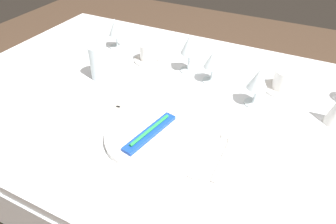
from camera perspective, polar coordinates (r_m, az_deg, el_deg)
ground_plane at (r=1.63m, az=2.08°, el=-19.88°), size 6.00×6.00×0.00m
dining_table at (r=1.13m, az=2.82°, el=-1.65°), size 1.80×1.11×0.74m
dinner_plate at (r=0.93m, az=-3.33°, el=-4.55°), size 0.27×0.27×0.02m
toothbrush_package at (r=0.92m, az=-3.37°, el=-3.78°), size 0.07×0.21×0.02m
fork_outer at (r=1.03m, az=-10.91°, el=-0.89°), size 0.03×0.21×0.00m
dinner_knife at (r=0.90m, az=6.84°, el=-7.49°), size 0.02×0.22×0.00m
spoon_soup at (r=0.92m, az=9.26°, el=-6.62°), size 0.03×0.22×0.01m
spoon_dessert at (r=0.91m, az=10.85°, el=-7.14°), size 0.03×0.20×0.01m
saucer_right at (r=1.22m, az=20.45°, el=4.06°), size 0.14×0.14×0.01m
coffee_cup_right at (r=1.20m, az=20.95°, el=5.65°), size 0.10×0.08×0.07m
saucer_far at (r=1.35m, az=-3.52°, el=9.62°), size 0.13×0.13×0.01m
coffee_cup_far at (r=1.33m, az=-3.52°, el=11.09°), size 0.10×0.08×0.07m
wine_glass_centre at (r=1.45m, az=-9.70°, el=15.01°), size 0.07×0.07×0.14m
wine_glass_left at (r=1.07m, az=16.38°, el=5.58°), size 0.07×0.07×0.14m
wine_glass_right at (r=1.22m, az=4.01°, el=12.10°), size 0.07×0.07×0.16m
wine_glass_far at (r=1.17m, az=8.36°, el=9.36°), size 0.07×0.07×0.13m
drink_tumbler at (r=1.23m, az=-12.68°, el=8.62°), size 0.07×0.07×0.13m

